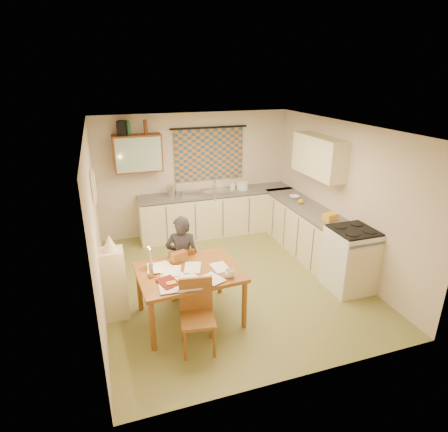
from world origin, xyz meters
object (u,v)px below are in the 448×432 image
object	(u,v)px
counter_back	(218,213)
dining_table	(190,294)
stove	(351,259)
counter_right	(312,235)
shelf_stand	(114,284)
person	(183,258)
chair_far	(182,280)

from	to	relation	value
counter_back	dining_table	distance (m)	3.02
stove	counter_right	bearing A→B (deg)	90.00
shelf_stand	dining_table	bearing A→B (deg)	-21.44
counter_back	person	world-z (taller)	person
dining_table	chair_far	world-z (taller)	chair_far
dining_table	shelf_stand	world-z (taller)	shelf_stand
dining_table	chair_far	xyz separation A→B (m)	(0.01, 0.62, -0.12)
counter_back	counter_right	size ratio (longest dim) A/B	1.12
stove	person	size ratio (longest dim) A/B	0.76
stove	dining_table	size ratio (longest dim) A/B	0.72
counter_right	shelf_stand	world-z (taller)	shelf_stand
dining_table	counter_right	bearing A→B (deg)	20.15
counter_right	dining_table	distance (m)	2.80
stove	dining_table	distance (m)	2.57
stove	person	bearing A→B (deg)	167.80
stove	chair_far	size ratio (longest dim) A/B	1.22
person	shelf_stand	distance (m)	1.02
stove	person	distance (m)	2.61
chair_far	stove	bearing A→B (deg)	170.31
counter_back	chair_far	xyz separation A→B (m)	(-1.26, -2.12, -0.19)
counter_back	dining_table	xyz separation A→B (m)	(-1.28, -2.74, -0.07)
counter_back	stove	distance (m)	3.05
counter_right	person	bearing A→B (deg)	-167.02
counter_back	chair_far	world-z (taller)	counter_back
counter_right	chair_far	world-z (taller)	counter_right
counter_back	shelf_stand	xyz separation A→B (m)	(-2.25, -2.36, 0.06)
shelf_stand	stove	bearing A→B (deg)	-6.45
stove	counter_back	bearing A→B (deg)	115.10
counter_right	person	size ratio (longest dim) A/B	2.20
person	shelf_stand	size ratio (longest dim) A/B	1.30
chair_far	person	bearing A→B (deg)	101.39
chair_far	shelf_stand	distance (m)	1.04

